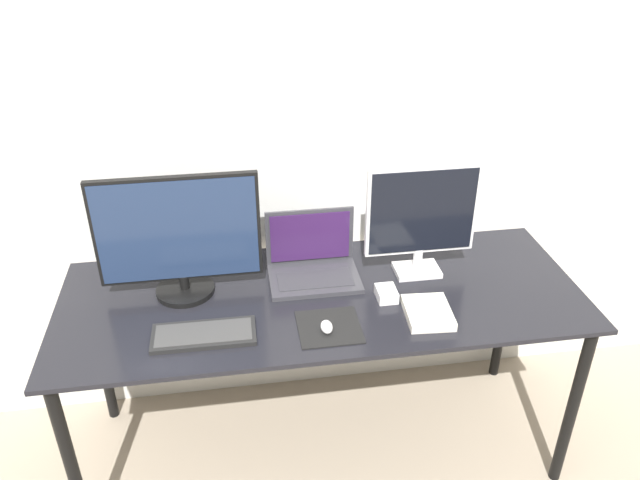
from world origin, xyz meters
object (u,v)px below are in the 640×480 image
(keyboard, at_px, (204,334))
(power_brick, at_px, (386,294))
(monitor_left, at_px, (179,237))
(mouse, at_px, (327,327))
(laptop, at_px, (312,261))
(book, at_px, (428,313))
(monitor_right, at_px, (421,217))

(keyboard, relative_size, power_brick, 3.76)
(monitor_left, bearing_deg, mouse, -33.41)
(laptop, distance_m, book, 0.48)
(monitor_right, distance_m, book, 0.36)
(monitor_left, distance_m, laptop, 0.51)
(monitor_left, bearing_deg, power_brick, -11.96)
(monitor_left, distance_m, power_brick, 0.76)
(monitor_right, xyz_separation_m, mouse, (-0.40, -0.31, -0.22))
(book, distance_m, power_brick, 0.17)
(monitor_left, bearing_deg, keyboard, -75.96)
(mouse, relative_size, book, 0.32)
(keyboard, height_order, power_brick, power_brick)
(mouse, height_order, power_brick, power_brick)
(monitor_right, height_order, power_brick, monitor_right)
(laptop, height_order, book, laptop)
(book, relative_size, power_brick, 2.19)
(keyboard, relative_size, mouse, 5.30)
(book, bearing_deg, laptop, 137.59)
(monitor_left, relative_size, monitor_right, 1.31)
(monitor_right, relative_size, laptop, 1.30)
(book, bearing_deg, monitor_left, 161.47)
(monitor_left, height_order, monitor_right, monitor_left)
(power_brick, bearing_deg, laptop, 140.54)
(monitor_right, bearing_deg, laptop, 173.48)
(laptop, relative_size, keyboard, 0.98)
(monitor_right, bearing_deg, mouse, -142.23)
(keyboard, bearing_deg, mouse, -5.40)
(monitor_right, distance_m, keyboard, 0.88)
(monitor_right, height_order, book, monitor_right)
(monitor_right, relative_size, book, 2.19)
(monitor_right, height_order, laptop, monitor_right)
(power_brick, bearing_deg, monitor_left, 168.04)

